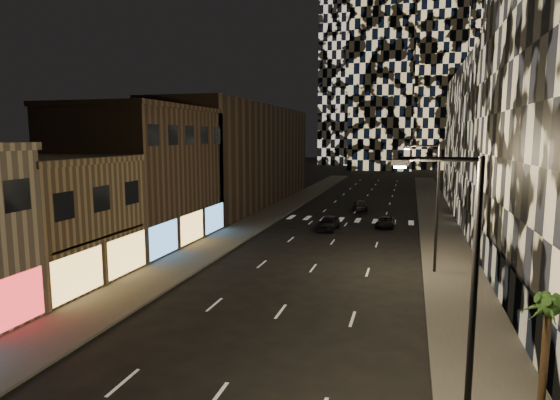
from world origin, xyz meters
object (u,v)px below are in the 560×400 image
Objects in this scene: car_dark_midlane at (328,223)px; palm_tree at (548,314)px; streetlight_near at (465,287)px; car_dark_rightlane at (385,222)px; streetlight_far at (434,199)px; car_dark_oncoming at (360,205)px.

palm_tree is at bearing -63.51° from car_dark_midlane.
car_dark_rightlane is (-4.05, 36.54, -4.80)m from streetlight_near.
streetlight_near is at bearing -70.51° from car_dark_midlane.
car_dark_midlane is at bearing 125.82° from streetlight_far.
car_dark_oncoming is 1.13× the size of palm_tree.
car_dark_oncoming is at bearing 105.92° from streetlight_far.
car_dark_rightlane is at bearing 103.77° from streetlight_far.
streetlight_near is at bearing -90.00° from streetlight_far.
car_dark_midlane is 1.07× the size of palm_tree.
palm_tree is at bearing 97.95° from car_dark_oncoming.
streetlight_far is at bearing 90.00° from streetlight_near.
car_dark_midlane is at bearing 76.53° from car_dark_oncoming.
car_dark_oncoming is (1.83, 14.11, -0.07)m from car_dark_midlane.
car_dark_midlane is (-9.69, 13.42, -4.60)m from streetlight_far.
car_dark_rightlane is at bearing 32.27° from car_dark_midlane.
streetlight_near is 48.40m from car_dark_oncoming.
streetlight_near reaches higher than car_dark_oncoming.
car_dark_midlane is (-9.69, 33.42, -4.60)m from streetlight_near.
car_dark_midlane is 32.75m from palm_tree.
palm_tree is (3.15, -16.57, -1.79)m from streetlight_far.
streetlight_near is at bearing -81.74° from car_dark_rightlane.
streetlight_far reaches higher than car_dark_midlane.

